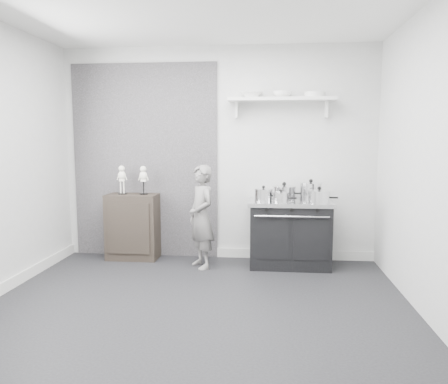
{
  "coord_description": "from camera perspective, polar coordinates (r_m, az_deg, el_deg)",
  "views": [
    {
      "loc": [
        0.64,
        -3.77,
        1.55
      ],
      "look_at": [
        0.17,
        0.95,
        0.96
      ],
      "focal_mm": 35.0,
      "sensor_mm": 36.0,
      "label": 1
    }
  ],
  "objects": [
    {
      "name": "ground",
      "position": [
        4.13,
        -3.81,
        -15.01
      ],
      "size": [
        4.0,
        4.0,
        0.0
      ],
      "primitive_type": "plane",
      "color": "black",
      "rests_on": "ground"
    },
    {
      "name": "room_shell",
      "position": [
        3.99,
        -4.92,
        8.31
      ],
      "size": [
        4.02,
        3.62,
        2.71
      ],
      "color": "#B8B9B6",
      "rests_on": "ground"
    },
    {
      "name": "wall_shelf",
      "position": [
        5.47,
        7.5,
        11.81
      ],
      "size": [
        1.3,
        0.26,
        0.24
      ],
      "color": "silver",
      "rests_on": "room_shell"
    },
    {
      "name": "stove",
      "position": [
        5.38,
        8.61,
        -5.31
      ],
      "size": [
        1.0,
        0.63,
        0.8
      ],
      "color": "black",
      "rests_on": "ground"
    },
    {
      "name": "side_cabinet",
      "position": [
        5.76,
        -11.78,
        -4.42
      ],
      "size": [
        0.64,
        0.38,
        0.84
      ],
      "primitive_type": "cube",
      "color": "black",
      "rests_on": "ground"
    },
    {
      "name": "child",
      "position": [
        5.21,
        -2.98,
        -3.24
      ],
      "size": [
        0.5,
        0.54,
        1.24
      ],
      "primitive_type": "imported",
      "rotation": [
        0.0,
        0.0,
        -0.98
      ],
      "color": "slate",
      "rests_on": "ground"
    },
    {
      "name": "pot_front_left",
      "position": [
        5.2,
        5.18,
        -0.37
      ],
      "size": [
        0.3,
        0.22,
        0.19
      ],
      "color": "silver",
      "rests_on": "stove"
    },
    {
      "name": "pot_back_left",
      "position": [
        5.4,
        7.86,
        -0.06
      ],
      "size": [
        0.38,
        0.29,
        0.21
      ],
      "color": "silver",
      "rests_on": "stove"
    },
    {
      "name": "pot_back_right",
      "position": [
        5.4,
        11.26,
        0.11
      ],
      "size": [
        0.36,
        0.27,
        0.25
      ],
      "color": "silver",
      "rests_on": "stove"
    },
    {
      "name": "pot_front_right",
      "position": [
        5.13,
        12.31,
        -0.6
      ],
      "size": [
        0.34,
        0.26,
        0.2
      ],
      "color": "silver",
      "rests_on": "stove"
    },
    {
      "name": "pot_front_center",
      "position": [
        5.12,
        7.45,
        -0.69
      ],
      "size": [
        0.28,
        0.19,
        0.15
      ],
      "color": "silver",
      "rests_on": "stove"
    },
    {
      "name": "skeleton_full",
      "position": [
        5.71,
        -13.19,
        1.83
      ],
      "size": [
        0.12,
        0.08,
        0.42
      ],
      "primitive_type": null,
      "color": "white",
      "rests_on": "side_cabinet"
    },
    {
      "name": "skeleton_torso",
      "position": [
        5.63,
        -10.49,
        1.8
      ],
      "size": [
        0.12,
        0.07,
        0.42
      ],
      "primitive_type": null,
      "color": "white",
      "rests_on": "side_cabinet"
    },
    {
      "name": "bowl_large",
      "position": [
        5.47,
        3.63,
        12.54
      ],
      "size": [
        0.27,
        0.27,
        0.07
      ],
      "primitive_type": "imported",
      "color": "white",
      "rests_on": "wall_shelf"
    },
    {
      "name": "bowl_small",
      "position": [
        5.47,
        7.61,
        12.52
      ],
      "size": [
        0.23,
        0.23,
        0.07
      ],
      "primitive_type": "imported",
      "color": "white",
      "rests_on": "wall_shelf"
    },
    {
      "name": "plate_stack",
      "position": [
        5.49,
        11.78,
        12.34
      ],
      "size": [
        0.25,
        0.25,
        0.06
      ],
      "primitive_type": "cylinder",
      "color": "silver",
      "rests_on": "wall_shelf"
    }
  ]
}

